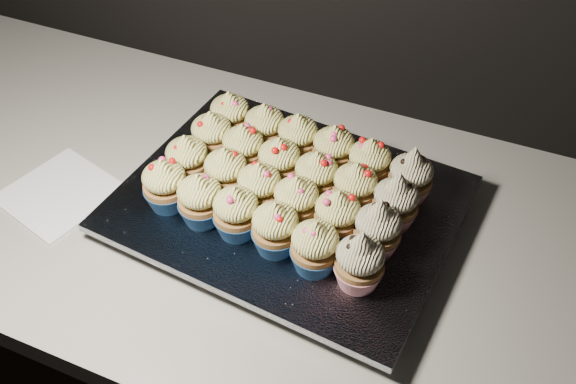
# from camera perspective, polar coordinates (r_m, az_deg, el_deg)

# --- Properties ---
(worktop) EXTENTS (2.44, 0.64, 0.04)m
(worktop) POSITION_cam_1_polar(r_m,az_deg,el_deg) (0.92, 11.16, -6.56)
(worktop) COLOR beige
(worktop) RESTS_ON cabinet
(napkin) EXTENTS (0.18, 0.18, 0.00)m
(napkin) POSITION_cam_1_polar(r_m,az_deg,el_deg) (1.03, -19.62, -0.12)
(napkin) COLOR white
(napkin) RESTS_ON worktop
(baking_tray) EXTENTS (0.45, 0.36, 0.02)m
(baking_tray) POSITION_cam_1_polar(r_m,az_deg,el_deg) (0.93, -0.00, -1.71)
(baking_tray) COLOR black
(baking_tray) RESTS_ON worktop
(foil_lining) EXTENTS (0.49, 0.40, 0.01)m
(foil_lining) POSITION_cam_1_polar(r_m,az_deg,el_deg) (0.92, -0.00, -0.98)
(foil_lining) COLOR silver
(foil_lining) RESTS_ON baking_tray
(cupcake_0) EXTENTS (0.06, 0.06, 0.08)m
(cupcake_0) POSITION_cam_1_polar(r_m,az_deg,el_deg) (0.90, -10.86, 0.64)
(cupcake_0) COLOR navy
(cupcake_0) RESTS_ON foil_lining
(cupcake_1) EXTENTS (0.06, 0.06, 0.08)m
(cupcake_1) POSITION_cam_1_polar(r_m,az_deg,el_deg) (0.87, -7.80, -0.67)
(cupcake_1) COLOR navy
(cupcake_1) RESTS_ON foil_lining
(cupcake_2) EXTENTS (0.06, 0.06, 0.08)m
(cupcake_2) POSITION_cam_1_polar(r_m,az_deg,el_deg) (0.85, -4.63, -1.80)
(cupcake_2) COLOR navy
(cupcake_2) RESTS_ON foil_lining
(cupcake_3) EXTENTS (0.06, 0.06, 0.08)m
(cupcake_3) POSITION_cam_1_polar(r_m,az_deg,el_deg) (0.82, -1.14, -3.24)
(cupcake_3) COLOR navy
(cupcake_3) RESTS_ON foil_lining
(cupcake_4) EXTENTS (0.06, 0.06, 0.08)m
(cupcake_4) POSITION_cam_1_polar(r_m,az_deg,el_deg) (0.80, 2.40, -4.91)
(cupcake_4) COLOR navy
(cupcake_4) RESTS_ON foil_lining
(cupcake_5) EXTENTS (0.06, 0.06, 0.10)m
(cupcake_5) POSITION_cam_1_polar(r_m,az_deg,el_deg) (0.79, 6.38, -6.16)
(cupcake_5) COLOR red
(cupcake_5) RESTS_ON foil_lining
(cupcake_6) EXTENTS (0.06, 0.06, 0.08)m
(cupcake_6) POSITION_cam_1_polar(r_m,az_deg,el_deg) (0.93, -8.92, 2.80)
(cupcake_6) COLOR navy
(cupcake_6) RESTS_ON foil_lining
(cupcake_7) EXTENTS (0.06, 0.06, 0.08)m
(cupcake_7) POSITION_cam_1_polar(r_m,az_deg,el_deg) (0.90, -5.53, 1.70)
(cupcake_7) COLOR navy
(cupcake_7) RESTS_ON foil_lining
(cupcake_8) EXTENTS (0.06, 0.06, 0.08)m
(cupcake_8) POSITION_cam_1_polar(r_m,az_deg,el_deg) (0.88, -2.55, 0.35)
(cupcake_8) COLOR navy
(cupcake_8) RESTS_ON foil_lining
(cupcake_9) EXTENTS (0.06, 0.06, 0.08)m
(cupcake_9) POSITION_cam_1_polar(r_m,az_deg,el_deg) (0.86, 0.74, -0.88)
(cupcake_9) COLOR navy
(cupcake_9) RESTS_ON foil_lining
(cupcake_10) EXTENTS (0.06, 0.06, 0.08)m
(cupcake_10) POSITION_cam_1_polar(r_m,az_deg,el_deg) (0.84, 4.40, -2.16)
(cupcake_10) COLOR navy
(cupcake_10) RESTS_ON foil_lining
(cupcake_11) EXTENTS (0.06, 0.06, 0.10)m
(cupcake_11) POSITION_cam_1_polar(r_m,az_deg,el_deg) (0.83, 7.94, -3.28)
(cupcake_11) COLOR red
(cupcake_11) RESTS_ON foil_lining
(cupcake_12) EXTENTS (0.06, 0.06, 0.08)m
(cupcake_12) POSITION_cam_1_polar(r_m,az_deg,el_deg) (0.97, -6.77, 4.95)
(cupcake_12) COLOR navy
(cupcake_12) RESTS_ON foil_lining
(cupcake_13) EXTENTS (0.06, 0.06, 0.08)m
(cupcake_13) POSITION_cam_1_polar(r_m,az_deg,el_deg) (0.94, -3.99, 3.83)
(cupcake_13) COLOR navy
(cupcake_13) RESTS_ON foil_lining
(cupcake_14) EXTENTS (0.06, 0.06, 0.08)m
(cupcake_14) POSITION_cam_1_polar(r_m,az_deg,el_deg) (0.91, -0.78, 2.65)
(cupcake_14) COLOR navy
(cupcake_14) RESTS_ON foil_lining
(cupcake_15) EXTENTS (0.06, 0.06, 0.08)m
(cupcake_15) POSITION_cam_1_polar(r_m,az_deg,el_deg) (0.89, 2.52, 1.37)
(cupcake_15) COLOR navy
(cupcake_15) RESTS_ON foil_lining
(cupcake_16) EXTENTS (0.06, 0.06, 0.08)m
(cupcake_16) POSITION_cam_1_polar(r_m,az_deg,el_deg) (0.88, 5.96, 0.35)
(cupcake_16) COLOR navy
(cupcake_16) RESTS_ON foil_lining
(cupcake_17) EXTENTS (0.06, 0.06, 0.10)m
(cupcake_17) POSITION_cam_1_polar(r_m,az_deg,el_deg) (0.87, 9.52, -0.89)
(cupcake_17) COLOR red
(cupcake_17) RESTS_ON foil_lining
(cupcake_18) EXTENTS (0.06, 0.06, 0.08)m
(cupcake_18) POSITION_cam_1_polar(r_m,az_deg,el_deg) (1.00, -5.15, 6.72)
(cupcake_18) COLOR navy
(cupcake_18) RESTS_ON foil_lining
(cupcake_19) EXTENTS (0.06, 0.06, 0.08)m
(cupcake_19) POSITION_cam_1_polar(r_m,az_deg,el_deg) (0.97, -2.08, 5.69)
(cupcake_19) COLOR navy
(cupcake_19) RESTS_ON foil_lining
(cupcake_20) EXTENTS (0.06, 0.06, 0.08)m
(cupcake_20) POSITION_cam_1_polar(r_m,az_deg,el_deg) (0.95, 0.88, 4.78)
(cupcake_20) COLOR navy
(cupcake_20) RESTS_ON foil_lining
(cupcake_21) EXTENTS (0.06, 0.06, 0.08)m
(cupcake_21) POSITION_cam_1_polar(r_m,az_deg,el_deg) (0.94, 4.06, 3.73)
(cupcake_21) COLOR navy
(cupcake_21) RESTS_ON foil_lining
(cupcake_22) EXTENTS (0.06, 0.06, 0.08)m
(cupcake_22) POSITION_cam_1_polar(r_m,az_deg,el_deg) (0.92, 7.22, 2.52)
(cupcake_22) COLOR navy
(cupcake_22) RESTS_ON foil_lining
(cupcake_23) EXTENTS (0.06, 0.06, 0.10)m
(cupcake_23) POSITION_cam_1_polar(r_m,az_deg,el_deg) (0.91, 10.83, 1.33)
(cupcake_23) COLOR red
(cupcake_23) RESTS_ON foil_lining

